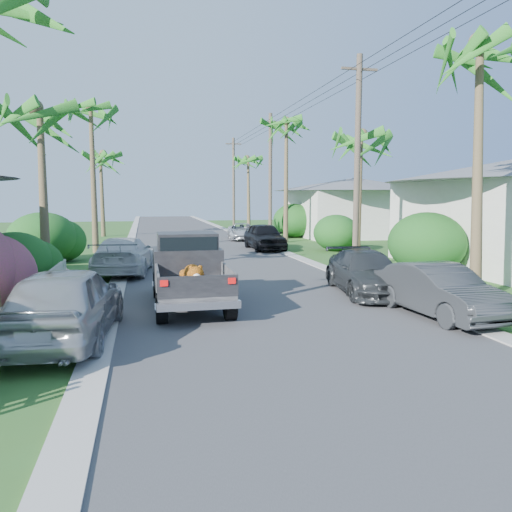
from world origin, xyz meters
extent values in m
plane|color=#315921|center=(0.00, 0.00, 0.00)|extent=(120.00, 120.00, 0.00)
cube|color=#38383A|center=(0.00, 25.00, 0.01)|extent=(8.00, 100.00, 0.02)
cube|color=#A5A39E|center=(-4.30, 25.00, 0.03)|extent=(0.60, 100.00, 0.06)
cube|color=#A5A39E|center=(4.30, 25.00, 0.03)|extent=(0.60, 100.00, 0.06)
cylinder|color=black|center=(-2.96, 5.13, 0.38)|extent=(0.28, 0.76, 0.76)
cylinder|color=black|center=(-1.26, 5.13, 0.38)|extent=(0.28, 0.76, 0.76)
cylinder|color=black|center=(-2.96, 8.38, 0.38)|extent=(0.28, 0.76, 0.76)
cylinder|color=black|center=(-1.26, 8.38, 0.38)|extent=(0.28, 0.76, 0.76)
cube|color=slate|center=(-2.11, 5.78, 0.62)|extent=(1.90, 2.40, 0.24)
cube|color=slate|center=(-3.03, 5.78, 1.00)|extent=(0.06, 2.40, 0.55)
cube|color=slate|center=(-1.19, 5.78, 1.00)|extent=(0.06, 2.40, 0.55)
cube|color=black|center=(-2.11, 4.61, 0.98)|extent=(1.92, 0.08, 0.52)
cube|color=silver|center=(-2.11, 4.45, 0.55)|extent=(1.98, 0.18, 0.18)
cube|color=red|center=(-2.91, 4.56, 1.10)|extent=(0.18, 0.05, 0.14)
cube|color=red|center=(-1.31, 4.56, 1.10)|extent=(0.18, 0.05, 0.14)
cube|color=black|center=(-2.11, 7.63, 1.05)|extent=(1.94, 1.65, 1.10)
cube|color=black|center=(-2.11, 7.63, 1.78)|extent=(1.70, 1.35, 0.55)
cube|color=black|center=(-2.11, 6.96, 1.75)|extent=(1.60, 0.05, 0.45)
cube|color=black|center=(-2.11, 8.88, 0.90)|extent=(1.94, 1.20, 0.80)
cube|color=white|center=(-2.11, 5.78, 0.82)|extent=(1.70, 2.10, 0.16)
ellipsoid|color=orange|center=(-2.11, 5.88, 1.12)|extent=(0.48, 1.25, 0.43)
sphere|color=orange|center=(-2.11, 5.13, 1.20)|extent=(0.40, 0.40, 0.40)
ellipsoid|color=white|center=(-2.11, 5.88, 1.02)|extent=(0.32, 0.86, 0.18)
imported|color=#2E3133|center=(4.06, 4.27, 0.68)|extent=(1.75, 4.21, 1.35)
imported|color=#2C2F31|center=(3.60, 7.63, 0.67)|extent=(2.46, 4.83, 1.34)
imported|color=black|center=(3.60, 21.48, 0.78)|extent=(1.88, 4.59, 1.56)
imported|color=silver|center=(3.63, 28.50, 0.59)|extent=(2.45, 4.48, 1.19)
imported|color=#A5A7AC|center=(-5.00, 4.05, 0.83)|extent=(2.37, 5.00, 1.65)
imported|color=silver|center=(-4.16, 13.69, 0.74)|extent=(2.61, 5.28, 1.47)
cone|color=brown|center=(-6.80, 12.00, 3.10)|extent=(0.36, 0.61, 6.21)
cone|color=brown|center=(-6.00, 22.00, 4.00)|extent=(0.36, 0.36, 8.00)
cone|color=brown|center=(-6.50, 34.00, 3.25)|extent=(0.36, 0.75, 6.51)
cone|color=brown|center=(6.30, 6.00, 3.75)|extent=(0.36, 0.73, 7.51)
cone|color=brown|center=(6.60, 15.00, 3.00)|extent=(0.36, 0.54, 6.01)
cone|color=brown|center=(6.20, 26.00, 4.10)|extent=(0.36, 0.36, 8.20)
cone|color=brown|center=(6.50, 40.00, 3.40)|extent=(0.36, 0.63, 6.81)
ellipsoid|color=#154A1D|center=(-7.40, 10.00, 1.00)|extent=(2.40, 2.64, 2.00)
ellipsoid|color=#154A1D|center=(-8.00, 18.00, 1.20)|extent=(3.20, 3.52, 2.40)
ellipsoid|color=#154A1D|center=(7.80, 11.00, 1.25)|extent=(3.00, 3.30, 2.50)
ellipsoid|color=#154A1D|center=(7.50, 20.00, 1.05)|extent=(2.60, 2.86, 2.10)
ellipsoid|color=#154A1D|center=(8.00, 30.00, 1.30)|extent=(3.20, 3.52, 2.60)
cube|color=white|center=(-6.00, 5.50, 0.50)|extent=(0.10, 11.00, 1.00)
cube|color=silver|center=(13.00, 30.00, 1.80)|extent=(9.00, 8.00, 3.60)
cone|color=#595B60|center=(13.00, 30.00, 4.10)|extent=(6.48, 6.48, 1.00)
cylinder|color=brown|center=(5.60, 13.00, 4.50)|extent=(0.26, 0.26, 9.00)
cube|color=brown|center=(5.60, 13.00, 8.40)|extent=(1.60, 0.10, 0.10)
cylinder|color=brown|center=(5.60, 28.00, 4.50)|extent=(0.26, 0.26, 9.00)
cube|color=brown|center=(5.60, 28.00, 8.40)|extent=(1.60, 0.10, 0.10)
cylinder|color=brown|center=(5.60, 43.00, 4.50)|extent=(0.26, 0.26, 9.00)
cube|color=brown|center=(5.60, 43.00, 8.40)|extent=(1.60, 0.10, 0.10)
camera|label=1|loc=(-3.32, -7.06, 3.09)|focal=35.00mm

